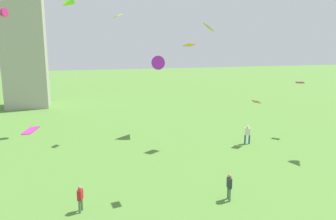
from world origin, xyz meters
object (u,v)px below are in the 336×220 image
at_px(kite_flying_2, 117,16).
at_px(person_0, 247,133).
at_px(kite_flying_6, 256,102).
at_px(kite_flying_1, 30,131).
at_px(kite_flying_4, 67,3).
at_px(kite_flying_8, 209,27).
at_px(person_1, 229,185).
at_px(kite_flying_9, 189,45).
at_px(kite_flying_0, 161,62).
at_px(person_2, 80,197).
at_px(kite_flying_5, 300,83).

bearing_deg(kite_flying_2, person_0, 100.31).
distance_m(kite_flying_2, kite_flying_6, 15.91).
relative_size(kite_flying_1, kite_flying_4, 0.66).
relative_size(kite_flying_1, kite_flying_2, 1.13).
xyz_separation_m(person_0, kite_flying_8, (-3.69, 1.54, 10.08)).
height_order(person_1, kite_flying_4, kite_flying_4).
bearing_deg(kite_flying_1, person_1, -135.58).
xyz_separation_m(kite_flying_2, kite_flying_6, (12.26, -6.07, -8.13)).
bearing_deg(kite_flying_1, kite_flying_9, -122.79).
height_order(kite_flying_2, kite_flying_6, kite_flying_2).
distance_m(kite_flying_1, kite_flying_8, 18.91).
distance_m(kite_flying_0, kite_flying_2, 6.60).
xyz_separation_m(kite_flying_6, kite_flying_9, (-9.65, -7.72, 5.41)).
distance_m(kite_flying_4, kite_flying_8, 15.38).
height_order(person_2, kite_flying_0, kite_flying_0).
relative_size(person_2, kite_flying_0, 0.63).
bearing_deg(kite_flying_4, person_2, -37.87).
height_order(person_2, kite_flying_4, kite_flying_4).
bearing_deg(kite_flying_5, kite_flying_1, -110.18).
relative_size(kite_flying_8, kite_flying_9, 1.57).
height_order(kite_flying_1, kite_flying_6, kite_flying_1).
bearing_deg(kite_flying_4, kite_flying_1, -45.83).
bearing_deg(kite_flying_4, kite_flying_5, 31.15).
relative_size(person_1, person_2, 1.08).
distance_m(kite_flying_0, kite_flying_6, 10.89).
relative_size(kite_flying_6, kite_flying_8, 0.88).
bearing_deg(kite_flying_5, kite_flying_2, -144.68).
distance_m(person_2, kite_flying_1, 4.79).
xyz_separation_m(person_1, kite_flying_5, (13.78, 11.87, 4.67)).
distance_m(person_2, kite_flying_9, 11.33).
xyz_separation_m(kite_flying_4, kite_flying_9, (7.32, -17.88, -4.22)).
height_order(kite_flying_0, kite_flying_4, kite_flying_4).
relative_size(person_0, kite_flying_1, 1.42).
bearing_deg(kite_flying_6, kite_flying_0, -85.89).
bearing_deg(kite_flying_1, person_2, -149.89).
distance_m(person_1, kite_flying_8, 16.07).
xyz_separation_m(person_0, kite_flying_4, (-16.26, 9.99, 12.74)).
relative_size(person_2, kite_flying_4, 0.81).
relative_size(kite_flying_0, kite_flying_6, 2.14).
relative_size(person_1, kite_flying_4, 0.88).
height_order(kite_flying_2, kite_flying_9, kite_flying_2).
xyz_separation_m(person_2, kite_flying_0, (9.18, 16.13, 6.78)).
relative_size(kite_flying_1, kite_flying_5, 1.31).
xyz_separation_m(person_2, kite_flying_8, (12.40, 10.91, 10.22)).
distance_m(person_2, kite_flying_4, 23.25).
height_order(person_0, person_1, person_0).
bearing_deg(kite_flying_0, person_1, 119.81).
relative_size(kite_flying_2, kite_flying_6, 0.97).
bearing_deg(kite_flying_6, person_2, -14.87).
relative_size(kite_flying_2, kite_flying_9, 1.34).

